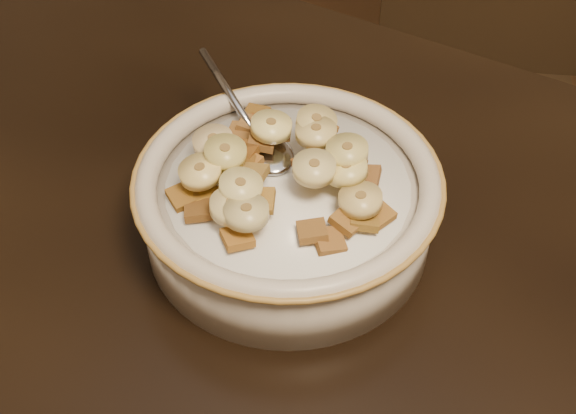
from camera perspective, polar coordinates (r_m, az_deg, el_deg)
The scene contains 46 objects.
chair at distance 1.19m, azimuth 13.21°, elevation 7.50°, with size 0.41×0.41×0.93m, color black.
cereal_bowl at distance 0.56m, azimuth -0.00°, elevation -0.25°, with size 0.22×0.22×0.05m, color #C2AF99.
milk at distance 0.54m, azimuth -0.00°, elevation 1.72°, with size 0.18×0.18×0.00m, color white.
spoon at distance 0.56m, azimuth -1.67°, elevation 4.28°, with size 0.04×0.05×0.01m, color #959AA9.
cereal_square_0 at distance 0.58m, azimuth -3.73°, elevation 5.91°, with size 0.02×0.02×0.01m, color brown.
cereal_square_1 at distance 0.51m, azimuth 7.07°, elevation -0.56°, with size 0.02×0.02×0.01m, color brown.
cereal_square_2 at distance 0.55m, azimuth -5.99°, elevation 3.61°, with size 0.02×0.02×0.01m, color brown.
cereal_square_3 at distance 0.49m, azimuth -4.01°, elevation -2.44°, with size 0.02×0.02×0.01m, color #996725.
cereal_square_4 at distance 0.58m, azimuth -2.88°, elevation 6.46°, with size 0.02×0.02×0.01m, color olive.
cereal_square_5 at distance 0.55m, azimuth 3.97°, elevation 4.07°, with size 0.02×0.02×0.01m, color brown.
cereal_square_6 at distance 0.50m, azimuth 1.91°, elevation -1.91°, with size 0.02×0.02×0.01m, color brown.
cereal_square_7 at distance 0.53m, azimuth 6.17°, elevation 2.37°, with size 0.02×0.02×0.01m, color brown.
cereal_square_8 at distance 0.54m, azimuth 4.89°, elevation 3.44°, with size 0.02×0.02×0.01m, color brown.
cereal_square_9 at distance 0.52m, azimuth 1.64°, elevation 3.31°, with size 0.02×0.02×0.01m, color brown.
cereal_square_10 at distance 0.58m, azimuth 2.67°, elevation 6.23°, with size 0.02×0.02×0.01m, color brown.
cereal_square_11 at distance 0.55m, azimuth -2.09°, elevation 5.21°, with size 0.02×0.02×0.01m, color brown.
cereal_square_12 at distance 0.50m, azimuth 4.73°, elevation -1.06°, with size 0.02×0.02×0.01m, color brown.
cereal_square_13 at distance 0.55m, azimuth -5.17°, elevation 4.01°, with size 0.02×0.02×0.01m, color #904C19.
cereal_square_14 at distance 0.52m, azimuth -2.82°, elevation 2.66°, with size 0.02×0.02×0.01m, color olive.
cereal_square_15 at distance 0.52m, azimuth -7.08°, elevation -0.28°, with size 0.02×0.02×0.01m, color brown.
cereal_square_16 at distance 0.59m, azimuth -2.57°, elevation 7.20°, with size 0.02×0.02×0.01m, color brown.
cereal_square_17 at distance 0.53m, azimuth -4.78°, elevation 2.63°, with size 0.02×0.02×0.01m, color brown.
cereal_square_18 at distance 0.58m, azimuth -2.40°, elevation 6.47°, with size 0.02×0.02×0.01m, color brown.
cereal_square_19 at distance 0.54m, azimuth -3.38°, elevation 3.50°, with size 0.02×0.02×0.01m, color olive.
cereal_square_20 at distance 0.51m, azimuth 6.06°, elevation -1.03°, with size 0.02×0.02×0.01m, color brown.
cereal_square_21 at distance 0.56m, azimuth -0.81°, elevation 6.06°, with size 0.02×0.02×0.01m, color #8D5F22.
cereal_square_22 at distance 0.54m, azimuth -3.46°, elevation 4.39°, with size 0.02×0.02×0.01m, color brown.
cereal_square_23 at distance 0.57m, azimuth -5.32°, elevation 5.13°, with size 0.02×0.02×0.01m, color brown.
cereal_square_24 at distance 0.51m, azimuth -2.20°, elevation 0.49°, with size 0.02×0.02×0.01m, color #96691C.
cereal_square_25 at distance 0.53m, azimuth -8.28°, elevation 0.86°, with size 0.02×0.02×0.01m, color brown.
cereal_square_26 at distance 0.50m, azimuth 3.29°, elevation -2.68°, with size 0.02×0.02×0.01m, color brown.
cereal_square_27 at distance 0.53m, azimuth -3.73°, elevation 3.57°, with size 0.02×0.02×0.01m, color brown.
cereal_square_28 at distance 0.53m, azimuth -6.84°, elevation 1.16°, with size 0.02×0.02×0.01m, color #8C5D1C.
banana_slice_0 at distance 0.51m, azimuth -3.75°, elevation 1.60°, with size 0.03×0.03×0.01m, color #E7CE87.
banana_slice_1 at distance 0.54m, azimuth 2.23°, elevation 5.92°, with size 0.03×0.03×0.01m, color #D4C57A.
banana_slice_2 at distance 0.53m, azimuth 4.69°, elevation 4.42°, with size 0.03×0.03×0.01m, color #D4C269.
banana_slice_3 at distance 0.52m, azimuth 4.61°, elevation 2.95°, with size 0.03×0.03×0.01m, color #F6EA7B.
banana_slice_4 at distance 0.55m, azimuth -5.93°, elevation 5.12°, with size 0.03×0.03×0.01m, color beige.
banana_slice_5 at distance 0.52m, azimuth -6.95°, elevation 2.79°, with size 0.03×0.03×0.01m, color #E8D282.
banana_slice_6 at distance 0.50m, azimuth -4.45°, elevation 0.06°, with size 0.03×0.03×0.01m, color #EDCC89.
banana_slice_7 at distance 0.55m, azimuth -1.33°, elevation 6.38°, with size 0.03×0.03×0.01m, color #FFF284.
banana_slice_8 at distance 0.55m, azimuth 2.26°, elevation 6.70°, with size 0.03×0.03×0.01m, color #F2D988.
banana_slice_9 at distance 0.51m, azimuth 2.08°, elevation 3.09°, with size 0.03×0.03×0.01m, color #FDDD93.
banana_slice_10 at distance 0.49m, azimuth -3.29°, elevation -0.43°, with size 0.03×0.03×0.01m, color #CDB782.
banana_slice_11 at distance 0.53m, azimuth -4.98°, elevation 4.30°, with size 0.03×0.03×0.01m, color #D7CC6F.
banana_slice_12 at distance 0.51m, azimuth 5.74°, elevation 0.56°, with size 0.03×0.03×0.01m, color #D9B56B.
Camera 1 is at (0.03, -0.20, 1.18)m, focal length 45.00 mm.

